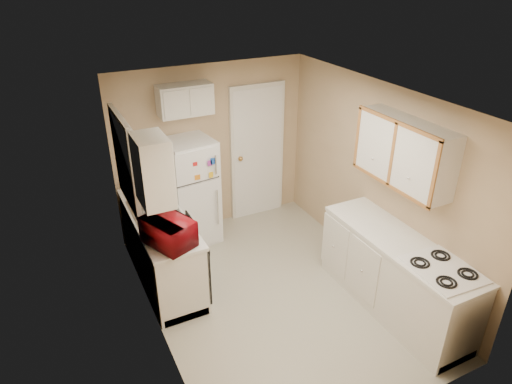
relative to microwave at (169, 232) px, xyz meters
name	(u,v)px	position (x,y,z in m)	size (l,w,h in m)	color
floor	(274,293)	(1.14, -0.26, -1.05)	(3.80, 3.80, 0.00)	beige
ceiling	(279,99)	(1.14, -0.26, 1.35)	(3.80, 3.80, 0.00)	white
wall_left	(150,238)	(-0.26, -0.26, 0.15)	(3.80, 3.80, 0.00)	tan
wall_right	(377,182)	(2.54, -0.26, 0.15)	(3.80, 3.80, 0.00)	tan
wall_back	(212,149)	(1.14, 1.64, 0.15)	(2.80, 2.80, 0.00)	tan
wall_front	(396,316)	(1.14, -2.16, 0.15)	(2.80, 2.80, 0.00)	tan
left_counter	(162,247)	(0.04, 0.64, -0.60)	(0.60, 1.80, 0.90)	silver
dishwasher	(201,265)	(0.33, 0.04, -0.56)	(0.03, 0.58, 0.72)	black
sink	(155,213)	(0.04, 0.79, -0.19)	(0.54, 0.74, 0.16)	gray
microwave	(169,232)	(0.00, 0.00, 0.00)	(0.30, 0.55, 0.36)	maroon
soap_bottle	(145,196)	(-0.01, 1.02, -0.05)	(0.09, 0.10, 0.21)	white
window_blinds	(125,161)	(-0.22, 0.79, 0.55)	(0.10, 0.98, 1.08)	silver
upper_cabinet_left	(153,171)	(-0.11, -0.04, 0.75)	(0.30, 0.45, 0.70)	silver
refrigerator	(191,192)	(0.69, 1.32, -0.29)	(0.62, 0.60, 1.51)	white
cabinet_over_fridge	(185,100)	(0.74, 1.49, 0.95)	(0.70, 0.30, 0.40)	silver
interior_door	(257,153)	(1.84, 1.60, -0.03)	(0.86, 0.06, 2.08)	white
right_counter	(395,275)	(2.24, -1.06, -0.60)	(0.60, 2.00, 0.90)	silver
stove	(434,307)	(2.26, -1.64, -0.63)	(0.56, 0.69, 0.84)	white
upper_cabinet_right	(404,152)	(2.39, -0.76, 0.75)	(0.30, 1.20, 0.70)	silver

